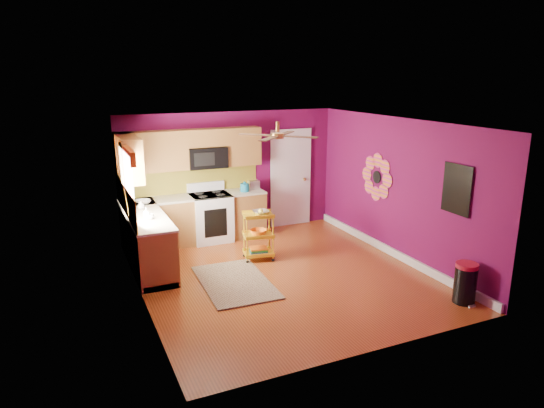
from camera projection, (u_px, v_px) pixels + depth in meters
name	position (u px, v px, depth m)	size (l,w,h in m)	color
ground	(282.00, 275.00, 8.01)	(5.00, 5.00, 0.00)	maroon
room_envelope	(284.00, 178.00, 7.59)	(4.54, 5.04, 2.52)	#610B43
lower_cabinets	(175.00, 229.00, 8.97)	(2.81, 2.31, 0.94)	brown
electric_range	(211.00, 217.00, 9.58)	(0.76, 0.66, 1.13)	white
upper_cabinetry	(172.00, 153.00, 8.97)	(2.80, 2.30, 1.26)	brown
left_window	(127.00, 171.00, 7.61)	(0.08, 1.35, 1.08)	white
panel_door	(291.00, 179.00, 10.45)	(0.95, 0.11, 2.15)	white
right_wall_art	(410.00, 182.00, 8.21)	(0.04, 2.74, 1.04)	black
ceiling_fan	(278.00, 135.00, 7.59)	(1.01, 1.01, 0.26)	#BF8C3F
shag_rug	(235.00, 282.00, 7.72)	(1.03, 1.69, 0.02)	black
rolling_cart	(259.00, 234.00, 8.57)	(0.58, 0.47, 0.94)	yellow
trash_can	(465.00, 283.00, 6.98)	(0.33, 0.35, 0.61)	black
teal_kettle	(245.00, 187.00, 9.68)	(0.18, 0.18, 0.21)	#136B8F
toaster	(254.00, 185.00, 9.87)	(0.22, 0.15, 0.18)	beige
soap_bottle_a	(146.00, 213.00, 7.84)	(0.08, 0.09, 0.19)	#EA3F72
soap_bottle_b	(141.00, 205.00, 8.41)	(0.12, 0.12, 0.15)	white
counter_dish	(143.00, 202.00, 8.79)	(0.27, 0.27, 0.07)	white
counter_cup	(150.00, 217.00, 7.84)	(0.11, 0.11, 0.09)	white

